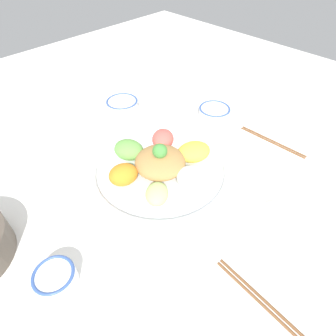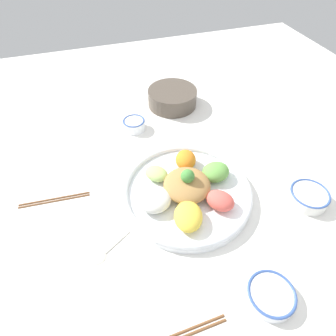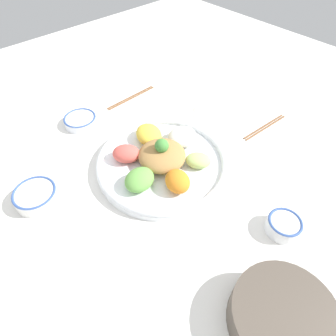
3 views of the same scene
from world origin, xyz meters
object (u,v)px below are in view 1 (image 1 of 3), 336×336
(serving_spoon_main, at_px, (263,203))
(chopsticks_pair_near, at_px, (260,298))
(salad_platter, at_px, (161,167))
(sauce_bowl_dark, at_px, (55,278))
(rice_bowl_blue, at_px, (122,105))
(chopsticks_pair_far, at_px, (272,141))
(sauce_bowl_red, at_px, (214,111))

(serving_spoon_main, bearing_deg, chopsticks_pair_near, 88.82)
(salad_platter, relative_size, chopsticks_pair_near, 1.89)
(sauce_bowl_dark, bearing_deg, serving_spoon_main, 158.57)
(rice_bowl_blue, height_order, chopsticks_pair_far, rice_bowl_blue)
(salad_platter, distance_m, serving_spoon_main, 0.30)
(chopsticks_pair_near, bearing_deg, salad_platter, -11.10)
(sauce_bowl_red, bearing_deg, sauce_bowl_dark, 12.31)
(salad_platter, bearing_deg, serving_spoon_main, 112.49)
(salad_platter, bearing_deg, rice_bowl_blue, -111.25)
(rice_bowl_blue, distance_m, serving_spoon_main, 0.63)
(sauce_bowl_red, relative_size, chopsticks_pair_far, 0.50)
(salad_platter, relative_size, sauce_bowl_dark, 4.67)
(sauce_bowl_red, distance_m, chopsticks_pair_near, 0.68)
(salad_platter, distance_m, sauce_bowl_red, 0.37)
(chopsticks_pair_far, bearing_deg, salad_platter, 65.41)
(salad_platter, height_order, rice_bowl_blue, salad_platter)
(rice_bowl_blue, distance_m, chopsticks_pair_far, 0.56)
(salad_platter, bearing_deg, chopsticks_pair_near, 74.77)
(rice_bowl_blue, height_order, serving_spoon_main, rice_bowl_blue)
(sauce_bowl_red, height_order, chopsticks_pair_near, sauce_bowl_red)
(salad_platter, relative_size, chopsticks_pair_far, 1.75)
(salad_platter, distance_m, chopsticks_pair_far, 0.40)
(sauce_bowl_dark, height_order, chopsticks_pair_near, sauce_bowl_dark)
(salad_platter, height_order, sauce_bowl_red, salad_platter)
(rice_bowl_blue, bearing_deg, serving_spoon_main, 87.95)
(rice_bowl_blue, xyz_separation_m, sauce_bowl_dark, (0.52, 0.43, 0.00))
(salad_platter, xyz_separation_m, chopsticks_pair_far, (-0.37, 0.16, -0.02))
(salad_platter, bearing_deg, sauce_bowl_red, -167.15)
(rice_bowl_blue, relative_size, serving_spoon_main, 0.95)
(sauce_bowl_dark, bearing_deg, rice_bowl_blue, -140.32)
(salad_platter, relative_size, sauce_bowl_red, 3.52)
(sauce_bowl_red, distance_m, sauce_bowl_dark, 0.76)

